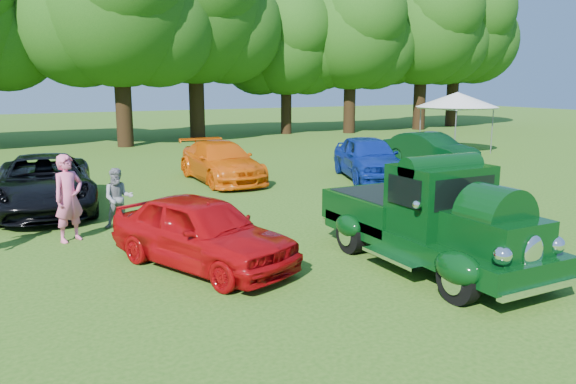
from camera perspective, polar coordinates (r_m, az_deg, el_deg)
name	(u,v)px	position (r m, az deg, el deg)	size (l,w,h in m)	color
ground	(328,268)	(10.84, 4.06, -7.75)	(120.00, 120.00, 0.00)	#275313
hero_pickup	(430,222)	(11.10, 14.23, -2.95)	(2.38, 5.11, 2.00)	black
red_convertible	(202,231)	(10.86, -8.74, -3.98)	(1.64, 4.08, 1.39)	#9C060A
back_car_black	(45,183)	(16.83, -23.47, 0.84)	(2.52, 5.46, 1.52)	black
back_car_orange	(221,162)	(20.11, -6.80, 3.07)	(1.96, 4.83, 1.40)	#DB5607
back_car_blue	(368,157)	(20.68, 8.17, 3.49)	(1.85, 4.61, 1.57)	navy
back_car_green	(430,150)	(24.22, 14.24, 4.18)	(1.49, 4.26, 1.40)	black
spectator_pink	(69,198)	(13.29, -21.38, -0.59)	(0.71, 0.47, 1.95)	pink
spectator_grey	(118,198)	(14.16, -16.86, -0.61)	(0.71, 0.56, 1.47)	gray
canopy_tent	(457,100)	(29.39, 16.80, 8.94)	(4.04, 4.04, 2.99)	silver
tree_line	(130,17)	(33.74, -15.79, 16.73)	(61.45, 10.67, 12.41)	black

